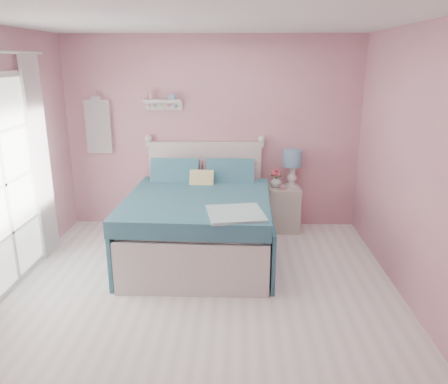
# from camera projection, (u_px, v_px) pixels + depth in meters

# --- Properties ---
(floor) EXTENTS (4.50, 4.50, 0.00)m
(floor) POSITION_uv_depth(u_px,v_px,m) (200.00, 306.00, 4.19)
(floor) COLOR silver
(floor) RESTS_ON ground
(room_shell) EXTENTS (4.50, 4.50, 4.50)m
(room_shell) POSITION_uv_depth(u_px,v_px,m) (197.00, 143.00, 3.73)
(room_shell) COLOR #BF7988
(room_shell) RESTS_ON floor
(bed) EXTENTS (1.69, 2.09, 1.20)m
(bed) POSITION_uv_depth(u_px,v_px,m) (200.00, 222.00, 5.24)
(bed) COLOR silver
(bed) RESTS_ON floor
(nightstand) EXTENTS (0.42, 0.42, 0.61)m
(nightstand) POSITION_uv_depth(u_px,v_px,m) (284.00, 209.00, 6.00)
(nightstand) COLOR beige
(nightstand) RESTS_ON floor
(table_lamp) EXTENTS (0.25, 0.25, 0.50)m
(table_lamp) POSITION_uv_depth(u_px,v_px,m) (293.00, 161.00, 5.89)
(table_lamp) COLOR white
(table_lamp) RESTS_ON nightstand
(vase) EXTENTS (0.17, 0.17, 0.16)m
(vase) POSITION_uv_depth(u_px,v_px,m) (276.00, 181.00, 5.91)
(vase) COLOR silver
(vase) RESTS_ON nightstand
(teacup) EXTENTS (0.11, 0.11, 0.07)m
(teacup) POSITION_uv_depth(u_px,v_px,m) (282.00, 187.00, 5.81)
(teacup) COLOR pink
(teacup) RESTS_ON nightstand
(roses) EXTENTS (0.14, 0.11, 0.12)m
(roses) POSITION_uv_depth(u_px,v_px,m) (276.00, 173.00, 5.87)
(roses) COLOR #C64357
(roses) RESTS_ON vase
(wall_shelf) EXTENTS (0.50, 0.15, 0.25)m
(wall_shelf) POSITION_uv_depth(u_px,v_px,m) (163.00, 102.00, 5.81)
(wall_shelf) COLOR silver
(wall_shelf) RESTS_ON room_shell
(hanging_dress) EXTENTS (0.34, 0.03, 0.72)m
(hanging_dress) POSITION_uv_depth(u_px,v_px,m) (98.00, 127.00, 5.92)
(hanging_dress) COLOR white
(hanging_dress) RESTS_ON room_shell
(french_door) EXTENTS (0.04, 1.32, 2.16)m
(french_door) POSITION_uv_depth(u_px,v_px,m) (4.00, 185.00, 4.32)
(french_door) COLOR silver
(french_door) RESTS_ON floor
(curtain_far) EXTENTS (0.04, 0.40, 2.32)m
(curtain_far) POSITION_uv_depth(u_px,v_px,m) (40.00, 159.00, 5.00)
(curtain_far) COLOR white
(curtain_far) RESTS_ON floor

